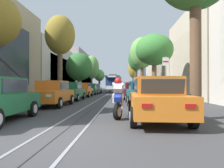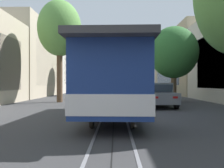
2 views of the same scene
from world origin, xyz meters
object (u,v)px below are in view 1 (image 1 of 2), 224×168
street_tree_kerb_right_far (133,69)px  pedestrian_on_left_pavement (53,89)px  street_tree_kerb_left_fourth (92,67)px  motorcycle_with_rider (118,96)px  street_tree_kerb_left_second (60,36)px  street_tree_kerb_right_fourth (136,60)px  parked_car_grey_fourth_right (131,89)px  street_sign_post (166,76)px  parked_car_maroon_mid_right (133,91)px  parked_car_orange_fourth_left (83,90)px  street_tree_kerb_right_mid (142,53)px  parked_car_green_mid_left (71,91)px  street_tree_kerb_left_far (99,76)px  parked_car_orange_second_left (52,93)px  parked_car_green_fifth_left (90,89)px  street_tree_kerb_right_second (154,50)px  cable_car_trolley (114,84)px  parked_car_orange_near_right (156,99)px  parked_car_teal_second_right (141,93)px  parked_car_grey_sixth_left (96,88)px  street_tree_kerb_left_mid (79,67)px

street_tree_kerb_right_far → pedestrian_on_left_pavement: street_tree_kerb_right_far is taller
street_tree_kerb_left_fourth → motorcycle_with_rider: street_tree_kerb_left_fourth is taller
street_tree_kerb_left_second → street_tree_kerb_right_fourth: size_ratio=0.90×
parked_car_grey_fourth_right → street_sign_post: (1.43, -13.87, 1.04)m
parked_car_maroon_mid_right → parked_car_orange_fourth_left: bearing=146.4°
parked_car_grey_fourth_right → street_tree_kerb_right_mid: size_ratio=0.52×
parked_car_grey_fourth_right → street_tree_kerb_right_mid: bearing=67.2°
street_tree_kerb_right_fourth → street_tree_kerb_right_mid: bearing=-89.6°
parked_car_orange_fourth_left → parked_car_green_mid_left: bearing=-89.7°
street_tree_kerb_left_far → motorcycle_with_rider: (5.81, -45.17, -3.03)m
parked_car_orange_second_left → street_sign_post: street_sign_post is taller
parked_car_green_fifth_left → street_tree_kerb_right_far: size_ratio=0.56×
parked_car_orange_second_left → parked_car_orange_fourth_left: 10.56m
parked_car_orange_fourth_left → street_tree_kerb_left_fourth: size_ratio=0.60×
parked_car_grey_fourth_right → street_tree_kerb_left_far: bearing=104.4°
street_tree_kerb_left_fourth → motorcycle_with_rider: size_ratio=3.82×
parked_car_orange_fourth_left → pedestrian_on_left_pavement: size_ratio=2.64×
parked_car_green_mid_left → street_tree_kerb_right_fourth: bearing=73.1°
street_tree_kerb_right_second → street_tree_kerb_left_far: bearing=104.8°
parked_car_green_fifth_left → cable_car_trolley: cable_car_trolley is taller
street_tree_kerb_left_far → parked_car_orange_near_right: bearing=-81.1°
street_tree_kerb_left_second → street_tree_kerb_right_fourth: street_tree_kerb_right_fourth is taller
parked_car_orange_fourth_left → parked_car_green_fifth_left: same height
parked_car_orange_fourth_left → parked_car_orange_near_right: 16.66m
street_tree_kerb_right_fourth → street_tree_kerb_left_second: bearing=-112.1°
parked_car_teal_second_right → street_tree_kerb_right_fourth: (1.58, 27.46, 5.77)m
parked_car_orange_near_right → street_sign_post: 4.80m
street_tree_kerb_left_far → motorcycle_with_rider: street_tree_kerb_left_far is taller
parked_car_green_fifth_left → street_tree_kerb_left_second: 10.53m
parked_car_teal_second_right → street_tree_kerb_left_far: (-7.24, 39.20, 3.10)m
parked_car_grey_fourth_right → street_tree_kerb_left_fourth: 16.77m
parked_car_teal_second_right → street_tree_kerb_right_second: (1.75, 5.26, 3.81)m
parked_car_green_mid_left → street_tree_kerb_right_far: street_tree_kerb_right_far is taller
parked_car_orange_near_right → street_tree_kerb_left_second: bearing=121.0°
parked_car_orange_second_left → street_tree_kerb_left_far: bearing=92.2°
motorcycle_with_rider → parked_car_orange_fourth_left: bearing=106.1°
street_tree_kerb_right_fourth → parked_car_grey_sixth_left: bearing=-133.4°
parked_car_orange_near_right → cable_car_trolley: (-2.86, 31.48, 0.86)m
street_tree_kerb_right_fourth → street_tree_kerb_left_mid: bearing=-129.5°
street_tree_kerb_left_fourth → pedestrian_on_left_pavement: bearing=-92.0°
parked_car_orange_second_left → parked_car_maroon_mid_right: size_ratio=0.99×
parked_car_orange_fourth_left → street_tree_kerb_left_second: street_tree_kerb_left_second is taller
parked_car_orange_second_left → street_tree_kerb_left_fourth: street_tree_kerb_left_fourth is taller
street_tree_kerb_left_mid → motorcycle_with_rider: 23.23m
parked_car_grey_sixth_left → street_tree_kerb_right_fourth: street_tree_kerb_right_fourth is taller
parked_car_orange_near_right → parked_car_grey_fourth_right: size_ratio=1.00×
street_tree_kerb_left_mid → street_tree_kerb_left_fourth: (0.37, 10.16, 0.83)m
street_tree_kerb_right_far → street_tree_kerb_left_fourth: bearing=-128.3°
parked_car_green_mid_left → street_tree_kerb_left_second: (-1.61, 2.11, 5.32)m
street_tree_kerb_left_mid → cable_car_trolley: size_ratio=0.68×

